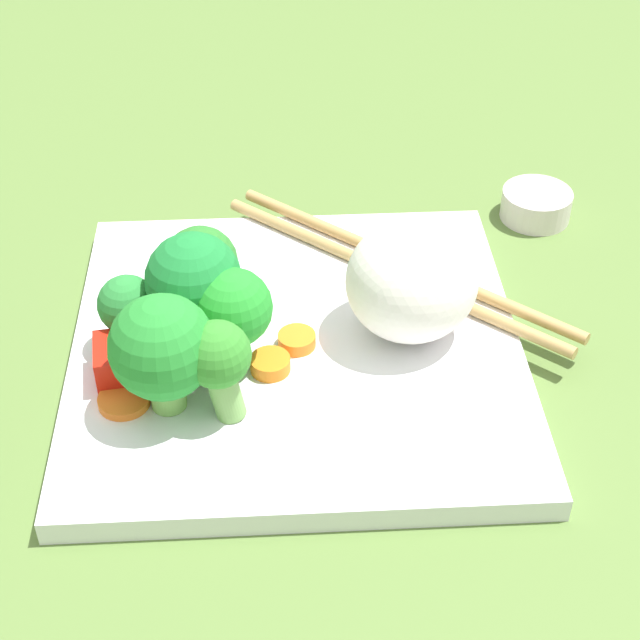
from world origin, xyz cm
name	(u,v)px	position (x,y,z in cm)	size (l,w,h in cm)	color
ground_plane	(297,371)	(0.00, 0.00, -1.00)	(110.00, 110.00, 2.00)	#577637
square_plate	(297,349)	(0.00, 0.00, 0.69)	(24.31, 24.31, 1.37)	white
rice_mound	(412,281)	(-6.19, -0.56, 4.70)	(7.12, 6.89, 6.66)	white
broccoli_floret_0	(193,284)	(5.27, 0.18, 5.46)	(5.07, 5.07, 6.89)	#739F4C
broccoli_floret_1	(162,349)	(6.56, 4.80, 5.12)	(5.26, 5.26, 6.52)	#79B754
broccoli_floret_2	(127,310)	(8.82, 0.29, 3.99)	(3.18, 3.18, 4.41)	olive
broccoli_floret_3	(201,265)	(5.12, -3.18, 4.24)	(4.16, 4.16, 5.16)	#71AC4F
broccoli_floret_4	(233,310)	(3.26, 1.66, 4.85)	(4.13, 4.13, 5.83)	#71B84D
broccoli_floret_5	(218,360)	(3.89, 5.32, 4.76)	(3.38, 3.38, 5.51)	#6FA452
carrot_slice_0	(240,321)	(3.05, -1.28, 1.73)	(2.11, 2.11, 0.72)	orange
carrot_slice_1	(124,400)	(8.86, 4.57, 1.59)	(2.65, 2.65, 0.44)	orange
carrot_slice_2	(270,364)	(1.45, 2.41, 1.77)	(2.12, 2.12, 0.80)	orange
carrot_slice_3	(146,317)	(8.34, -2.09, 1.60)	(3.14, 3.14, 0.47)	orange
carrot_slice_4	(294,340)	(0.14, 0.52, 1.74)	(2.05, 2.05, 0.74)	orange
carrot_slice_5	(171,366)	(6.65, 2.22, 1.67)	(2.19, 2.19, 0.61)	orange
pepper_chunk_0	(126,360)	(8.89, 2.43, 2.40)	(3.10, 2.93, 2.05)	red
chopstick_pair	(395,266)	(-6.04, -5.97, 1.73)	(19.74, 17.24, 0.71)	tan
sauce_cup	(536,205)	(-16.20, -13.32, 0.97)	(4.57, 4.57, 1.95)	silver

